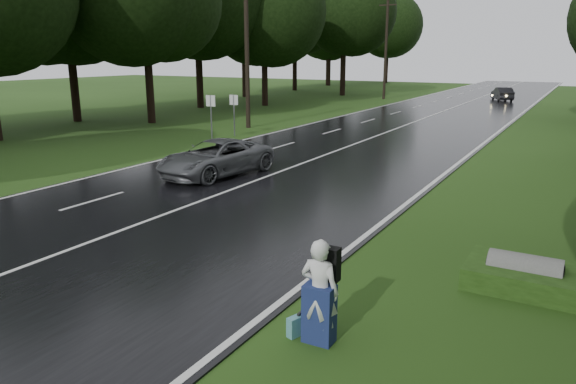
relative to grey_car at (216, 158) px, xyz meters
The scene contains 15 objects.
ground 7.24m from the grey_car, 75.08° to the right, with size 160.00×160.00×0.00m, color #264815.
road 13.18m from the grey_car, 81.89° to the left, with size 12.00×140.00×0.04m, color black.
lane_center 13.18m from the grey_car, 81.89° to the left, with size 0.12×140.00×0.01m, color silver.
grey_car is the anchor object (origin of this frame).
far_car 41.66m from the grey_car, 83.90° to the left, with size 1.39×3.98×1.31m, color black.
hitchhiker 12.63m from the grey_car, 45.31° to the right, with size 0.66×0.59×1.78m.
suitcase 12.34m from the grey_car, 46.46° to the right, with size 0.14×0.49×0.35m, color teal.
culvert 12.62m from the grey_car, 23.67° to the right, with size 0.70×0.70×1.39m, color slate.
utility_pole_mid 13.89m from the grey_car, 118.63° to the left, with size 1.80×0.28×9.39m, color black, non-canonical shape.
utility_pole_far 38.19m from the grey_car, 100.02° to the left, with size 1.80×0.28×10.36m, color black, non-canonical shape.
road_sign_a 8.59m from the grey_car, 128.61° to the left, with size 0.59×0.10×2.46m, color white, non-canonical shape.
road_sign_b 10.33m from the grey_car, 121.25° to the left, with size 0.56×0.10×2.34m, color white, non-canonical shape.
tree_left_d 17.66m from the grey_car, 141.47° to the left, with size 9.46×9.46×14.78m, color black, non-canonical shape.
tree_left_e 28.92m from the grey_car, 118.25° to the left, with size 8.77×8.77×13.70m, color black, non-canonical shape.
tree_left_f 42.17m from the grey_car, 107.29° to the left, with size 10.40×10.40×16.25m, color black, non-canonical shape.
Camera 1 is at (10.44, -9.08, 4.59)m, focal length 33.05 mm.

